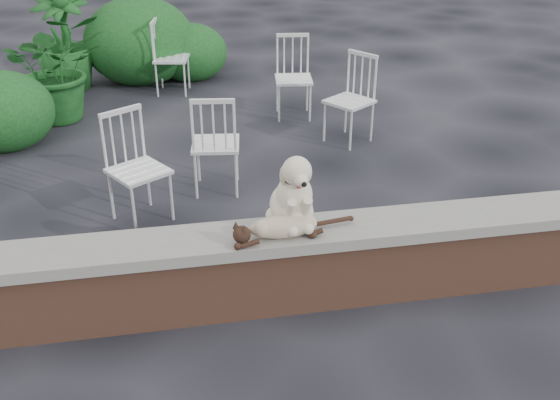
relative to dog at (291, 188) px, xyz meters
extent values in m
plane|color=black|center=(0.46, -0.08, -0.85)|extent=(60.00, 60.00, 0.00)
cube|color=brown|center=(0.46, -0.08, -0.60)|extent=(6.00, 0.30, 0.50)
cube|color=slate|center=(0.46, -0.08, -0.31)|extent=(6.20, 0.40, 0.08)
imported|color=#123F18|center=(-1.95, 3.93, -0.23)|extent=(1.37, 1.28, 1.24)
imported|color=#123F18|center=(-1.98, 5.12, -0.18)|extent=(0.92, 0.92, 1.34)
ellipsoid|color=#123F18|center=(-2.44, 3.19, -0.47)|extent=(1.07, 0.98, 0.85)
ellipsoid|color=#123F18|center=(-1.03, 5.31, -0.32)|extent=(1.50, 1.37, 1.18)
ellipsoid|color=#123F18|center=(-0.35, 5.27, -0.50)|extent=(1.00, 0.92, 0.79)
camera|label=1|loc=(-0.74, -3.62, 1.87)|focal=41.37mm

